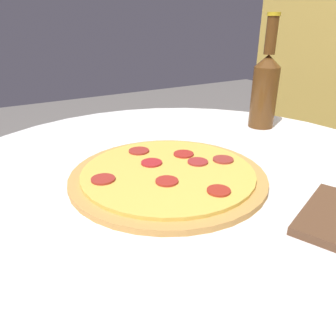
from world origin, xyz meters
The scene contains 3 objects.
table centered at (0.00, 0.00, 0.55)m, with size 0.93×0.93×0.74m.
pizza centered at (0.01, -0.04, 0.75)m, with size 0.34×0.34×0.02m.
beer_bottle centered at (-0.13, 0.32, 0.84)m, with size 0.06×0.06×0.27m.
Camera 1 is at (0.45, -0.30, 1.00)m, focal length 35.00 mm.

